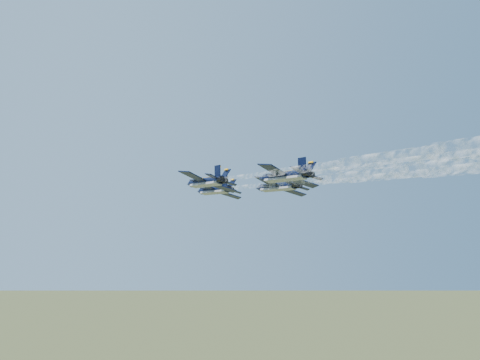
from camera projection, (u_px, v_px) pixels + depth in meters
name	position (u px, v px, depth m)	size (l,w,h in m)	color
jet_lead	(214.00, 190.00, 116.36)	(11.77, 15.89, 4.46)	black
jet_left	(205.00, 182.00, 101.40)	(11.77, 15.89, 4.46)	black
jet_right	(277.00, 187.00, 109.46)	(11.77, 15.89, 4.46)	black
jet_slot	(284.00, 176.00, 92.85)	(11.77, 15.89, 4.46)	black
smoke_trail_lead	(372.00, 161.00, 76.05)	(10.93, 61.82, 2.41)	white
smoke_trail_left	(396.00, 140.00, 61.09)	(10.93, 61.82, 2.41)	white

